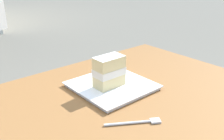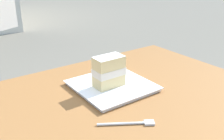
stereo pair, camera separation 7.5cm
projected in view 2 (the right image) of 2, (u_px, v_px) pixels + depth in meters
name	position (u px, v px, depth m)	size (l,w,h in m)	color
patio_table	(109.00, 139.00, 0.88)	(1.25, 0.89, 0.73)	brown
dessert_plate	(112.00, 86.00, 0.99)	(0.27, 0.27, 0.02)	white
cake_slice	(109.00, 71.00, 0.96)	(0.11, 0.07, 0.11)	#EAD18C
dessert_fork	(130.00, 123.00, 0.77)	(0.15, 0.10, 0.01)	silver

